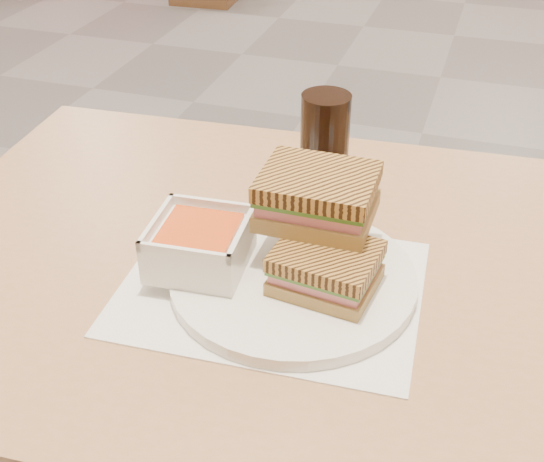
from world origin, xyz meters
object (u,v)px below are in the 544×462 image
(plate, at_px, (293,278))
(cola_glass, at_px, (324,144))
(main_table, at_px, (366,342))
(soup_bowl, at_px, (200,246))
(panini_lower, at_px, (326,268))

(plate, bearing_deg, cola_glass, 95.64)
(main_table, relative_size, soup_bowl, 10.65)
(main_table, relative_size, panini_lower, 10.18)
(panini_lower, bearing_deg, soup_bowl, -178.23)
(main_table, xyz_separation_m, soup_bowl, (-0.20, -0.07, 0.16))
(soup_bowl, xyz_separation_m, cola_glass, (0.09, 0.24, 0.03))
(plate, bearing_deg, panini_lower, -14.50)
(soup_bowl, relative_size, panini_lower, 0.96)
(soup_bowl, distance_m, panini_lower, 0.15)
(main_table, xyz_separation_m, cola_glass, (-0.11, 0.17, 0.19))
(panini_lower, height_order, cola_glass, cola_glass)
(soup_bowl, bearing_deg, cola_glass, 69.84)
(panini_lower, distance_m, cola_glass, 0.24)
(panini_lower, bearing_deg, cola_glass, 105.06)
(soup_bowl, height_order, panini_lower, soup_bowl)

